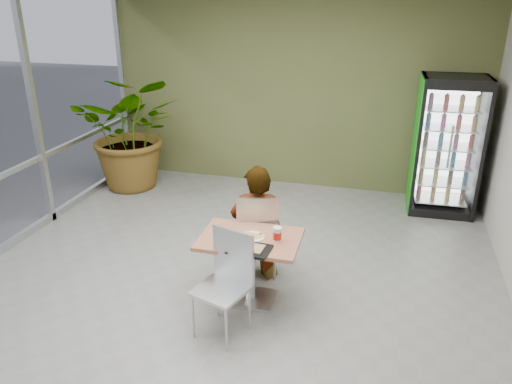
# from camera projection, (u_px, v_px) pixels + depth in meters

# --- Properties ---
(ground) EXTENTS (7.00, 7.00, 0.00)m
(ground) POSITION_uv_depth(u_px,v_px,m) (224.00, 295.00, 5.42)
(ground) COLOR gray
(ground) RESTS_ON ground
(room_envelope) EXTENTS (6.00, 7.00, 3.20)m
(room_envelope) POSITION_uv_depth(u_px,v_px,m) (220.00, 155.00, 4.81)
(room_envelope) COLOR #B8B6A6
(room_envelope) RESTS_ON ground
(dining_table) EXTENTS (1.03, 0.73, 0.75)m
(dining_table) POSITION_uv_depth(u_px,v_px,m) (250.00, 256.00, 5.14)
(dining_table) COLOR #B36E4C
(dining_table) RESTS_ON ground
(chair_far) EXTENTS (0.55, 0.55, 1.03)m
(chair_far) POSITION_uv_depth(u_px,v_px,m) (258.00, 229.00, 5.56)
(chair_far) COLOR #B6B9BB
(chair_far) RESTS_ON ground
(chair_near) EXTENTS (0.56, 0.57, 1.02)m
(chair_near) POSITION_uv_depth(u_px,v_px,m) (227.00, 274.00, 4.69)
(chair_near) COLOR #B6B9BB
(chair_near) RESTS_ON ground
(seated_woman) EXTENTS (0.68, 0.52, 1.63)m
(seated_woman) POSITION_uv_depth(u_px,v_px,m) (257.00, 234.00, 5.64)
(seated_woman) COLOR black
(seated_woman) RESTS_ON ground
(pizza_plate) EXTENTS (0.34, 0.35, 0.03)m
(pizza_plate) POSITION_uv_depth(u_px,v_px,m) (253.00, 236.00, 5.05)
(pizza_plate) COLOR silver
(pizza_plate) RESTS_ON dining_table
(soda_cup) EXTENTS (0.09, 0.09, 0.16)m
(soda_cup) POSITION_uv_depth(u_px,v_px,m) (277.00, 235.00, 4.95)
(soda_cup) COLOR silver
(soda_cup) RESTS_ON dining_table
(napkin_stack) EXTENTS (0.19, 0.19, 0.02)m
(napkin_stack) POSITION_uv_depth(u_px,v_px,m) (223.00, 242.00, 4.94)
(napkin_stack) COLOR silver
(napkin_stack) RESTS_ON dining_table
(cafeteria_tray) EXTENTS (0.42, 0.32, 0.02)m
(cafeteria_tray) POSITION_uv_depth(u_px,v_px,m) (250.00, 249.00, 4.80)
(cafeteria_tray) COLOR black
(cafeteria_tray) RESTS_ON dining_table
(beverage_fridge) EXTENTS (0.93, 0.73, 1.99)m
(beverage_fridge) POSITION_uv_depth(u_px,v_px,m) (447.00, 146.00, 7.13)
(beverage_fridge) COLOR black
(beverage_fridge) RESTS_ON ground
(potted_plant) EXTENTS (2.01, 1.85, 1.87)m
(potted_plant) POSITION_uv_depth(u_px,v_px,m) (133.00, 132.00, 8.07)
(potted_plant) COLOR #315D25
(potted_plant) RESTS_ON ground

